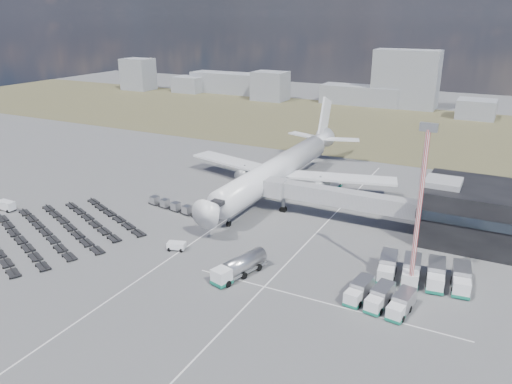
% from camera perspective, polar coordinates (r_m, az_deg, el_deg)
% --- Properties ---
extents(ground, '(420.00, 420.00, 0.00)m').
position_cam_1_polar(ground, '(88.60, -6.08, -5.97)').
color(ground, '#565659').
rests_on(ground, ground).
extents(grass_strip, '(420.00, 90.00, 0.01)m').
position_cam_1_polar(grass_strip, '(185.82, 12.86, 7.37)').
color(grass_strip, '#4B4B2D').
rests_on(grass_strip, ground).
extents(lane_markings, '(47.12, 110.00, 0.01)m').
position_cam_1_polar(lane_markings, '(86.48, 0.49, -6.52)').
color(lane_markings, silver).
rests_on(lane_markings, ground).
extents(jet_bridge, '(30.30, 3.80, 7.05)m').
position_cam_1_polar(jet_bridge, '(97.19, 8.38, -0.46)').
color(jet_bridge, '#939399').
rests_on(jet_bridge, ground).
extents(airliner, '(51.59, 64.53, 17.62)m').
position_cam_1_polar(airliner, '(113.19, 2.79, 2.78)').
color(airliner, white).
rests_on(airliner, ground).
extents(skyline, '(276.22, 25.12, 24.06)m').
position_cam_1_polar(skyline, '(224.35, 15.26, 11.18)').
color(skyline, gray).
rests_on(skyline, ground).
extents(fuel_tanker, '(5.12, 10.31, 3.23)m').
position_cam_1_polar(fuel_tanker, '(77.50, -1.92, -8.51)').
color(fuel_tanker, white).
rests_on(fuel_tanker, ground).
extents(pushback_tug, '(3.41, 2.55, 1.39)m').
position_cam_1_polar(pushback_tug, '(86.96, -9.08, -6.13)').
color(pushback_tug, white).
rests_on(pushback_tug, ground).
extents(utility_van, '(3.79, 1.79, 2.05)m').
position_cam_1_polar(utility_van, '(114.54, -26.62, -1.42)').
color(utility_van, white).
rests_on(utility_van, ground).
extents(catering_truck, '(3.33, 5.73, 2.47)m').
position_cam_1_polar(catering_truck, '(116.47, 8.72, 0.98)').
color(catering_truck, white).
rests_on(catering_truck, ground).
extents(service_trucks_near, '(9.01, 7.29, 2.51)m').
position_cam_1_polar(service_trucks_near, '(72.35, 13.95, -11.59)').
color(service_trucks_near, white).
rests_on(service_trucks_near, ground).
extents(service_trucks_far, '(13.86, 8.75, 2.91)m').
position_cam_1_polar(service_trucks_far, '(79.97, 18.60, -8.71)').
color(service_trucks_far, white).
rests_on(service_trucks_far, ground).
extents(uld_row, '(18.20, 4.39, 1.65)m').
position_cam_1_polar(uld_row, '(102.39, -8.54, -1.84)').
color(uld_row, black).
rests_on(uld_row, ground).
extents(baggage_dollies, '(34.48, 32.59, 0.76)m').
position_cam_1_polar(baggage_dollies, '(100.26, -22.01, -4.00)').
color(baggage_dollies, black).
rests_on(baggage_dollies, ground).
extents(floodlight_mast, '(2.34, 1.92, 24.87)m').
position_cam_1_polar(floodlight_mast, '(72.62, 18.11, -2.11)').
color(floodlight_mast, '#AF1C1E').
rests_on(floodlight_mast, ground).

